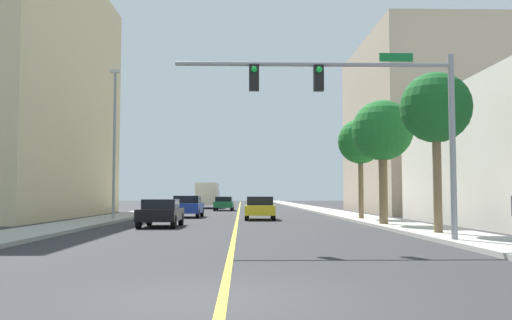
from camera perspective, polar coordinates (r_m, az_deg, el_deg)
ground at (r=50.42m, az=-1.81°, el=-5.39°), size 192.00×192.00×0.00m
sidewalk_left at (r=51.10m, az=-10.92°, el=-5.22°), size 2.75×168.00×0.15m
sidewalk_right at (r=51.01m, az=7.32°, el=-5.26°), size 2.75×168.00×0.15m
lane_marking_center at (r=50.42m, az=-1.81°, el=-5.38°), size 0.16×144.00×0.01m
building_right_far at (r=51.45m, az=17.38°, el=3.21°), size 11.89×18.63×15.06m
traffic_signal_mast at (r=18.29m, az=11.34°, el=5.93°), size 9.05×0.36×6.02m
street_lamp at (r=33.47m, az=-14.38°, el=2.36°), size 0.56×0.28×8.81m
palm_near at (r=22.33m, az=18.04°, el=5.01°), size 2.71×2.71×6.11m
palm_mid at (r=28.14m, az=12.90°, el=2.85°), size 3.00×3.00×6.12m
palm_far at (r=34.29m, az=10.71°, el=1.81°), size 2.74×2.74×6.05m
car_yellow at (r=35.04m, az=0.41°, el=-4.96°), size 1.96×4.09×1.46m
car_blue at (r=38.96m, az=-7.08°, el=-4.76°), size 2.06×4.06×1.51m
car_black at (r=27.59m, az=-9.77°, el=-5.35°), size 1.89×3.92×1.35m
car_green at (r=55.33m, az=-3.32°, el=-4.48°), size 1.94×4.61×1.39m
delivery_truck at (r=65.67m, az=-4.99°, el=-3.58°), size 2.43×8.59×2.93m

